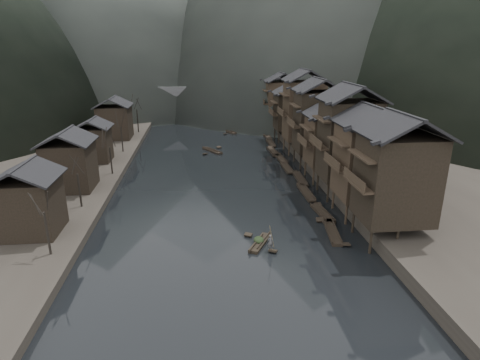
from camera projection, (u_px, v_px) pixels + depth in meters
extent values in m
plane|color=black|center=(223.00, 217.00, 49.07)|extent=(300.00, 300.00, 0.00)
cube|color=#2D2823|center=(368.00, 135.00, 89.81)|extent=(40.00, 200.00, 1.80)
cube|color=#2D2823|center=(43.00, 143.00, 83.22)|extent=(40.00, 200.00, 1.20)
cylinder|color=black|center=(371.00, 242.00, 40.21)|extent=(0.30, 0.30, 2.90)
cylinder|color=black|center=(353.00, 222.00, 44.73)|extent=(0.30, 0.30, 2.90)
cylinder|color=black|center=(397.00, 240.00, 40.47)|extent=(0.30, 0.30, 2.90)
cylinder|color=black|center=(377.00, 221.00, 44.99)|extent=(0.30, 0.30, 2.90)
cube|color=black|center=(396.00, 179.00, 40.91)|extent=(7.00, 6.00, 8.95)
cube|color=#32261B|center=(358.00, 184.00, 40.67)|extent=(1.20, 5.70, 0.25)
cylinder|color=#32261B|center=(346.00, 214.00, 46.80)|extent=(0.30, 0.30, 2.90)
cylinder|color=#32261B|center=(333.00, 199.00, 51.33)|extent=(0.30, 0.30, 2.90)
cylinder|color=#32261B|center=(369.00, 213.00, 47.07)|extent=(0.30, 0.30, 2.90)
cylinder|color=#32261B|center=(354.00, 198.00, 51.59)|extent=(0.30, 0.30, 2.90)
cube|color=#32261B|center=(369.00, 161.00, 47.55)|extent=(7.00, 6.00, 8.71)
cube|color=#32261B|center=(336.00, 166.00, 47.30)|extent=(1.20, 5.70, 0.25)
cylinder|color=black|center=(328.00, 193.00, 53.40)|extent=(0.30, 0.30, 2.90)
cylinder|color=black|center=(318.00, 181.00, 57.92)|extent=(0.30, 0.30, 2.90)
cylinder|color=black|center=(348.00, 192.00, 53.66)|extent=(0.30, 0.30, 2.90)
cylinder|color=black|center=(336.00, 181.00, 58.18)|extent=(0.30, 0.30, 2.90)
cube|color=black|center=(348.00, 140.00, 53.86)|extent=(7.00, 6.00, 10.49)
cube|color=#32261B|center=(319.00, 145.00, 53.64)|extent=(1.20, 5.70, 0.25)
cylinder|color=#32261B|center=(313.00, 177.00, 59.99)|extent=(0.30, 0.30, 2.90)
cylinder|color=#32261B|center=(305.00, 167.00, 64.52)|extent=(0.30, 0.30, 2.90)
cylinder|color=#32261B|center=(331.00, 176.00, 60.26)|extent=(0.30, 0.30, 2.90)
cylinder|color=#32261B|center=(322.00, 167.00, 64.78)|extent=(0.30, 0.30, 2.90)
cube|color=#32261B|center=(331.00, 140.00, 60.97)|extent=(7.00, 6.00, 7.26)
cube|color=#32261B|center=(305.00, 143.00, 60.70)|extent=(1.20, 5.70, 0.25)
cylinder|color=black|center=(301.00, 162.00, 67.53)|extent=(0.30, 0.30, 2.90)
cylinder|color=black|center=(294.00, 155.00, 72.06)|extent=(0.30, 0.30, 2.90)
cylinder|color=black|center=(316.00, 161.00, 67.80)|extent=(0.30, 0.30, 2.90)
cylinder|color=black|center=(309.00, 154.00, 72.32)|extent=(0.30, 0.30, 2.90)
cube|color=black|center=(317.00, 122.00, 68.06)|extent=(7.00, 6.00, 10.07)
cube|color=#32261B|center=(294.00, 125.00, 67.84)|extent=(1.20, 5.70, 0.25)
cylinder|color=#32261B|center=(289.00, 149.00, 76.01)|extent=(0.30, 0.30, 2.90)
cylinder|color=#32261B|center=(284.00, 143.00, 80.54)|extent=(0.30, 0.30, 2.90)
cylinder|color=#32261B|center=(303.00, 148.00, 76.28)|extent=(0.30, 0.30, 2.90)
cylinder|color=#32261B|center=(297.00, 143.00, 80.80)|extent=(0.30, 0.30, 2.90)
cube|color=#32261B|center=(304.00, 111.00, 76.39)|extent=(7.00, 6.00, 10.99)
cube|color=#32261B|center=(283.00, 114.00, 76.18)|extent=(1.20, 5.70, 0.25)
cylinder|color=black|center=(279.00, 137.00, 85.44)|extent=(0.30, 0.30, 2.90)
cylinder|color=black|center=(275.00, 133.00, 89.96)|extent=(0.30, 0.30, 2.90)
cylinder|color=black|center=(292.00, 137.00, 85.70)|extent=(0.30, 0.30, 2.90)
cylinder|color=black|center=(287.00, 132.00, 90.22)|extent=(0.30, 0.30, 2.90)
cube|color=black|center=(292.00, 112.00, 86.37)|extent=(7.00, 6.00, 7.50)
cube|color=#32261B|center=(273.00, 114.00, 86.11)|extent=(1.20, 5.70, 0.25)
cylinder|color=#32261B|center=(269.00, 126.00, 96.74)|extent=(0.30, 0.30, 2.90)
cylinder|color=#32261B|center=(266.00, 123.00, 101.27)|extent=(0.30, 0.30, 2.90)
cylinder|color=#32261B|center=(281.00, 126.00, 97.01)|extent=(0.30, 0.30, 2.90)
cylinder|color=#32261B|center=(277.00, 123.00, 101.53)|extent=(0.30, 0.30, 2.90)
cube|color=#32261B|center=(281.00, 101.00, 97.44)|extent=(7.00, 6.00, 9.00)
cube|color=#32261B|center=(264.00, 103.00, 97.20)|extent=(1.20, 5.70, 0.25)
cube|color=black|center=(30.00, 204.00, 41.99)|extent=(5.50, 5.50, 6.00)
cube|color=black|center=(70.00, 164.00, 55.10)|extent=(6.00, 6.00, 6.50)
cube|color=black|center=(95.00, 143.00, 68.41)|extent=(5.00, 5.00, 5.80)
cube|color=black|center=(115.00, 121.00, 85.21)|extent=(6.50, 6.50, 6.80)
cylinder|color=black|center=(49.00, 231.00, 37.79)|extent=(0.24, 0.24, 4.37)
cylinder|color=black|center=(83.00, 188.00, 49.19)|extent=(0.24, 0.24, 4.25)
cylinder|color=black|center=(107.00, 159.00, 61.81)|extent=(0.24, 0.24, 4.22)
cylinder|color=black|center=(122.00, 138.00, 74.66)|extent=(0.24, 0.24, 4.76)
cylinder|color=black|center=(136.00, 120.00, 91.42)|extent=(0.24, 0.24, 5.15)
cube|color=black|center=(332.00, 232.00, 44.95)|extent=(1.98, 6.67, 0.30)
cube|color=black|center=(332.00, 230.00, 44.89)|extent=(2.02, 6.54, 0.10)
cube|color=black|center=(320.00, 219.00, 47.81)|extent=(1.04, 0.93, 0.34)
cube|color=black|center=(345.00, 243.00, 42.00)|extent=(1.04, 0.93, 0.34)
cube|color=black|center=(322.00, 213.00, 49.83)|extent=(1.61, 5.93, 0.30)
cube|color=black|center=(322.00, 212.00, 49.77)|extent=(1.66, 5.82, 0.10)
cube|color=black|center=(318.00, 204.00, 52.44)|extent=(1.00, 0.80, 0.32)
cube|color=black|center=(327.00, 222.00, 47.12)|extent=(1.00, 0.80, 0.32)
cube|color=black|center=(306.00, 192.00, 56.85)|extent=(1.12, 6.87, 0.30)
cube|color=black|center=(306.00, 191.00, 56.79)|extent=(1.17, 6.74, 0.10)
cube|color=black|center=(300.00, 184.00, 59.92)|extent=(0.94, 0.85, 0.35)
cube|color=black|center=(312.00, 200.00, 53.70)|extent=(0.94, 0.85, 0.35)
cube|color=black|center=(300.00, 179.00, 62.66)|extent=(1.23, 6.64, 0.30)
cube|color=black|center=(300.00, 178.00, 62.60)|extent=(1.28, 6.51, 0.10)
cube|color=black|center=(295.00, 172.00, 65.60)|extent=(0.95, 0.83, 0.34)
cube|color=black|center=(305.00, 185.00, 59.62)|extent=(0.95, 0.83, 0.34)
cube|color=black|center=(287.00, 168.00, 68.08)|extent=(1.14, 6.05, 0.30)
cube|color=black|center=(287.00, 167.00, 68.02)|extent=(1.19, 5.93, 0.10)
cube|color=black|center=(283.00, 163.00, 70.77)|extent=(0.94, 0.75, 0.33)
cube|color=black|center=(290.00, 172.00, 65.30)|extent=(0.94, 0.75, 0.33)
cube|color=black|center=(280.00, 159.00, 73.64)|extent=(1.46, 6.46, 0.30)
cube|color=black|center=(281.00, 158.00, 73.58)|extent=(1.50, 6.34, 0.10)
cube|color=black|center=(278.00, 154.00, 76.51)|extent=(0.98, 0.84, 0.34)
cube|color=black|center=(283.00, 163.00, 70.68)|extent=(0.98, 0.84, 0.34)
cube|color=black|center=(273.00, 152.00, 78.54)|extent=(1.47, 7.09, 0.30)
cube|color=black|center=(273.00, 151.00, 78.48)|extent=(1.51, 6.95, 0.10)
cube|color=black|center=(271.00, 147.00, 81.69)|extent=(0.98, 0.91, 0.35)
cube|color=black|center=(275.00, 155.00, 75.30)|extent=(0.98, 0.91, 0.35)
cube|color=black|center=(271.00, 143.00, 85.05)|extent=(1.17, 6.34, 0.30)
cube|color=black|center=(271.00, 143.00, 85.00)|extent=(1.22, 6.21, 0.10)
cube|color=black|center=(268.00, 140.00, 87.87)|extent=(0.94, 0.79, 0.33)
cube|color=black|center=(274.00, 146.00, 82.15)|extent=(0.94, 0.79, 0.33)
cube|color=black|center=(268.00, 137.00, 90.79)|extent=(1.17, 6.33, 0.30)
cube|color=black|center=(268.00, 136.00, 90.74)|extent=(1.23, 6.20, 0.10)
cube|color=black|center=(265.00, 134.00, 93.60)|extent=(0.94, 0.79, 0.33)
cube|color=black|center=(270.00, 140.00, 87.90)|extent=(0.94, 0.79, 0.33)
cube|color=black|center=(265.00, 133.00, 94.77)|extent=(1.52, 6.40, 0.30)
cube|color=black|center=(265.00, 133.00, 94.71)|extent=(1.57, 6.27, 0.10)
cube|color=black|center=(262.00, 130.00, 97.56)|extent=(0.99, 0.84, 0.33)
cube|color=black|center=(268.00, 135.00, 91.88)|extent=(0.99, 0.84, 0.33)
cube|color=black|center=(261.00, 129.00, 100.00)|extent=(1.18, 6.72, 0.30)
cube|color=black|center=(261.00, 128.00, 99.95)|extent=(1.24, 6.59, 0.10)
cube|color=black|center=(259.00, 126.00, 103.00)|extent=(0.95, 0.84, 0.34)
cube|color=black|center=(263.00, 131.00, 96.92)|extent=(0.95, 0.84, 0.34)
cube|color=black|center=(255.00, 123.00, 107.71)|extent=(1.34, 7.28, 0.30)
cube|color=black|center=(255.00, 122.00, 107.65)|extent=(1.39, 7.14, 0.10)
cube|color=black|center=(253.00, 120.00, 110.93)|extent=(0.96, 0.92, 0.36)
cube|color=black|center=(258.00, 125.00, 104.40)|extent=(0.96, 0.92, 0.36)
cube|color=black|center=(212.00, 151.00, 79.30)|extent=(3.89, 5.55, 0.30)
cube|color=black|center=(212.00, 150.00, 79.24)|extent=(3.87, 5.48, 0.10)
cube|color=black|center=(219.00, 147.00, 81.67)|extent=(1.10, 1.06, 0.32)
cube|color=black|center=(205.00, 153.00, 76.84)|extent=(1.10, 1.06, 0.32)
cube|color=black|center=(229.00, 132.00, 96.32)|extent=(3.26, 5.10, 0.30)
cube|color=black|center=(229.00, 131.00, 96.26)|extent=(3.25, 5.03, 0.10)
cube|color=black|center=(233.00, 129.00, 98.48)|extent=(1.05, 0.96, 0.31)
cube|color=black|center=(225.00, 133.00, 94.06)|extent=(1.05, 0.96, 0.31)
cube|color=black|center=(207.00, 123.00, 107.67)|extent=(3.94, 4.98, 0.30)
cube|color=black|center=(207.00, 122.00, 107.61)|extent=(3.92, 4.92, 0.10)
cube|color=black|center=(212.00, 121.00, 109.75)|extent=(1.08, 1.04, 0.31)
cube|color=black|center=(201.00, 124.00, 105.49)|extent=(1.08, 1.04, 0.31)
cube|color=#4C4C4F|center=(208.00, 92.00, 114.60)|extent=(40.00, 6.00, 1.60)
cube|color=#4C4C4F|center=(208.00, 88.00, 111.64)|extent=(40.00, 0.50, 1.00)
cube|color=#4C4C4F|center=(207.00, 86.00, 116.73)|extent=(40.00, 0.50, 1.00)
cube|color=#4C4C4F|center=(159.00, 107.00, 114.55)|extent=(3.20, 6.00, 6.40)
cube|color=#4C4C4F|center=(192.00, 106.00, 115.45)|extent=(3.20, 6.00, 6.40)
cube|color=#4C4C4F|center=(223.00, 106.00, 116.31)|extent=(3.20, 6.00, 6.40)
cube|color=#4C4C4F|center=(256.00, 105.00, 117.22)|extent=(3.20, 6.00, 6.40)
cube|color=black|center=(260.00, 243.00, 42.40)|extent=(3.01, 4.46, 0.30)
cube|color=black|center=(260.00, 241.00, 42.35)|extent=(3.01, 4.41, 0.10)
cube|color=black|center=(248.00, 234.00, 44.07)|extent=(1.01, 0.90, 0.29)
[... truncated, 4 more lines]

